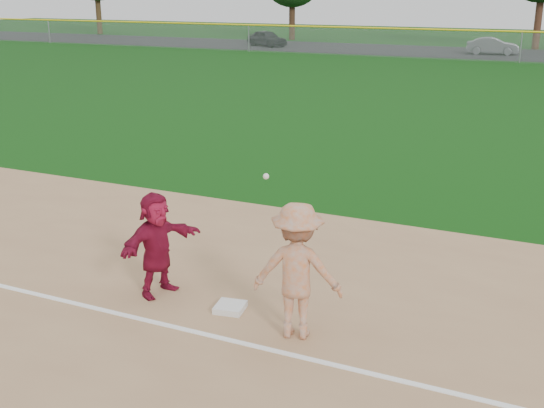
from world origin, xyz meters
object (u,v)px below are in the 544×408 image
at_px(first_base, 230,307).
at_px(car_left, 267,38).
at_px(base_runner, 157,244).
at_px(car_mid, 492,46).

xyz_separation_m(first_base, car_left, (-20.75, 44.84, 0.60)).
bearing_deg(car_left, base_runner, -131.82).
bearing_deg(base_runner, first_base, -77.25).
height_order(base_runner, car_left, base_runner).
relative_size(first_base, base_runner, 0.25).
xyz_separation_m(first_base, base_runner, (-1.34, 0.07, 0.79)).
bearing_deg(base_runner, car_mid, 17.01).
bearing_deg(first_base, base_runner, 177.18).
bearing_deg(car_mid, car_left, 81.94).
relative_size(base_runner, car_mid, 0.45).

